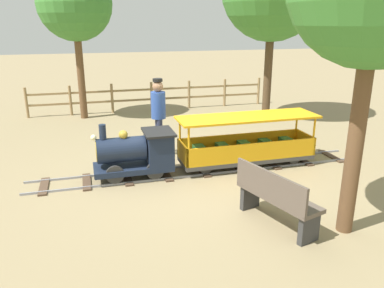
{
  "coord_description": "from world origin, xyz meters",
  "views": [
    {
      "loc": [
        -6.5,
        2.07,
        2.71
      ],
      "look_at": [
        0.0,
        0.23,
        0.55
      ],
      "focal_mm": 35.85,
      "sensor_mm": 36.0,
      "label": 1
    }
  ],
  "objects": [
    {
      "name": "ground_plane",
      "position": [
        0.0,
        0.0,
        0.0
      ],
      "size": [
        60.0,
        60.0,
        0.0
      ],
      "primitive_type": "plane",
      "color": "#8C7A56"
    },
    {
      "name": "conductor_person",
      "position": [
        1.13,
        0.64,
        0.96
      ],
      "size": [
        0.3,
        0.3,
        1.62
      ],
      "color": "#282D47",
      "rests_on": "ground_plane"
    },
    {
      "name": "passenger_car",
      "position": [
        0.0,
        -0.87,
        0.42
      ],
      "size": [
        0.81,
        2.7,
        0.97
      ],
      "color": "#3F3F3F",
      "rests_on": "ground_plane"
    },
    {
      "name": "fence_section",
      "position": [
        5.42,
        0.03,
        0.48
      ],
      "size": [
        0.08,
        7.48,
        0.9
      ],
      "color": "#93754C",
      "rests_on": "ground_plane"
    },
    {
      "name": "track",
      "position": [
        0.0,
        0.03,
        0.02
      ],
      "size": [
        0.75,
        6.4,
        0.04
      ],
      "color": "gray",
      "rests_on": "ground_plane"
    },
    {
      "name": "locomotive",
      "position": [
        0.0,
        1.24,
        0.48
      ],
      "size": [
        0.71,
        1.44,
        1.0
      ],
      "color": "#192338",
      "rests_on": "ground_plane"
    },
    {
      "name": "park_bench",
      "position": [
        -2.22,
        -0.33,
        0.42
      ],
      "size": [
        1.36,
        0.76,
        0.82
      ],
      "color": "brown",
      "rests_on": "ground_plane"
    },
    {
      "name": "oak_tree_distant",
      "position": [
        4.96,
        2.13,
        3.16
      ],
      "size": [
        2.03,
        2.03,
        4.2
      ],
      "color": "brown",
      "rests_on": "ground_plane"
    }
  ]
}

